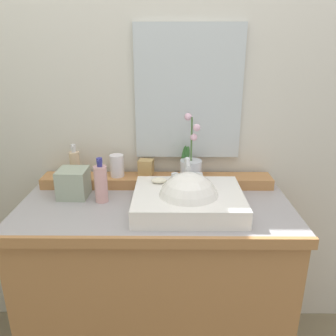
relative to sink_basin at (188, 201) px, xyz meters
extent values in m
cube|color=beige|center=(-0.14, 0.45, 0.39)|extent=(3.12, 0.20, 2.60)
cube|color=#AE7644|center=(-0.14, 0.06, -0.49)|extent=(1.17, 0.54, 0.84)
cube|color=#9B989C|center=(-0.14, 0.06, -0.06)|extent=(1.20, 0.56, 0.04)
cube|color=#AE7644|center=(-0.14, -0.23, -0.06)|extent=(1.20, 0.02, 0.04)
cube|color=#AE7644|center=(-0.14, 0.26, -0.01)|extent=(1.13, 0.12, 0.05)
cube|color=white|center=(0.00, 0.01, 0.00)|extent=(0.46, 0.37, 0.08)
sphere|color=white|center=(0.00, -0.01, 0.00)|extent=(0.26, 0.26, 0.26)
cylinder|color=silver|center=(0.00, 0.14, 0.09)|extent=(0.02, 0.02, 0.10)
cylinder|color=silver|center=(0.00, 0.08, 0.14)|extent=(0.02, 0.11, 0.02)
sphere|color=silver|center=(0.00, 0.14, 0.14)|extent=(0.03, 0.03, 0.03)
cylinder|color=silver|center=(-0.05, 0.14, 0.06)|extent=(0.03, 0.03, 0.04)
cylinder|color=silver|center=(0.06, 0.14, 0.06)|extent=(0.03, 0.03, 0.04)
ellipsoid|color=silver|center=(-0.13, 0.11, 0.05)|extent=(0.07, 0.04, 0.02)
cylinder|color=silver|center=(0.02, 0.24, 0.06)|extent=(0.10, 0.10, 0.09)
cylinder|color=tan|center=(0.02, 0.24, 0.09)|extent=(0.09, 0.09, 0.01)
cylinder|color=#476B38|center=(0.02, 0.24, 0.20)|extent=(0.01, 0.01, 0.21)
ellipsoid|color=#387033|center=(-0.01, 0.28, 0.11)|extent=(0.04, 0.04, 0.10)
ellipsoid|color=#387033|center=(0.01, 0.29, 0.11)|extent=(0.04, 0.04, 0.09)
sphere|color=#E4B3CE|center=(0.03, 0.25, 0.21)|extent=(0.03, 0.03, 0.03)
sphere|color=#E4B3CE|center=(0.05, 0.24, 0.26)|extent=(0.03, 0.03, 0.03)
sphere|color=#E4B3CE|center=(0.01, 0.26, 0.31)|extent=(0.03, 0.03, 0.03)
cylinder|color=beige|center=(-0.54, 0.28, 0.07)|extent=(0.05, 0.05, 0.12)
cylinder|color=silver|center=(-0.54, 0.28, 0.14)|extent=(0.02, 0.02, 0.02)
cylinder|color=silver|center=(-0.54, 0.28, 0.16)|extent=(0.02, 0.02, 0.02)
cylinder|color=silver|center=(-0.54, 0.26, 0.16)|extent=(0.01, 0.03, 0.01)
cylinder|color=silver|center=(-0.34, 0.26, 0.07)|extent=(0.07, 0.07, 0.11)
cube|color=tan|center=(-0.20, 0.28, 0.05)|extent=(0.08, 0.07, 0.08)
cylinder|color=#D9A1A0|center=(-0.38, 0.08, 0.04)|extent=(0.06, 0.06, 0.17)
cylinder|color=navy|center=(-0.38, 0.08, 0.13)|extent=(0.02, 0.02, 0.02)
cylinder|color=navy|center=(-0.38, 0.08, 0.15)|extent=(0.03, 0.03, 0.02)
cylinder|color=navy|center=(-0.38, 0.07, 0.16)|extent=(0.01, 0.03, 0.01)
cube|color=#98A590|center=(-0.52, 0.14, 0.03)|extent=(0.13, 0.13, 0.13)
cube|color=silver|center=(0.01, 0.33, 0.40)|extent=(0.51, 0.02, 0.62)
camera|label=1|loc=(-0.08, -1.28, 0.61)|focal=35.95mm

